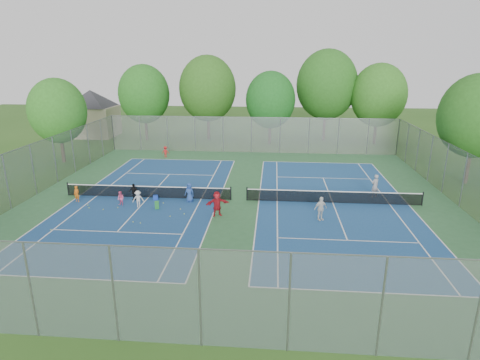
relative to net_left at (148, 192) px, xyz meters
name	(u,v)px	position (x,y,z in m)	size (l,w,h in m)	color
ground	(239,200)	(7.00, 0.00, -0.46)	(120.00, 120.00, 0.00)	#2C551A
court_pad	(239,200)	(7.00, 0.00, -0.45)	(32.00, 32.00, 0.01)	#2E6136
court_left	(148,197)	(0.00, 0.00, -0.44)	(10.97, 23.77, 0.01)	navy
court_right	(333,203)	(14.00, 0.00, -0.44)	(10.97, 23.77, 0.01)	navy
net_left	(148,192)	(0.00, 0.00, 0.00)	(12.87, 0.10, 0.91)	black
net_right	(333,197)	(14.00, 0.00, 0.00)	(12.87, 0.10, 0.91)	black
fence_north	(251,135)	(7.00, 16.00, 1.54)	(32.00, 0.10, 4.00)	gray
fence_south	(200,299)	(7.00, -16.00, 1.54)	(32.00, 0.10, 4.00)	gray
fence_west	(33,170)	(-9.00, 0.00, 1.54)	(32.00, 0.10, 4.00)	gray
fence_east	(463,180)	(23.00, 0.00, 1.54)	(32.00, 0.10, 4.00)	gray
house	(91,105)	(-15.00, 24.00, 3.76)	(11.03, 11.03, 7.30)	#B7A88C
tree_nw	(144,94)	(-7.00, 22.00, 5.44)	(6.40, 6.40, 9.58)	#443326
tree_nl	(208,89)	(1.00, 23.00, 6.09)	(7.20, 7.20, 10.69)	#443326
tree_nc	(270,100)	(9.00, 21.00, 4.94)	(6.00, 6.00, 8.85)	#443326
tree_nr	(327,85)	(16.00, 24.00, 6.59)	(7.60, 7.60, 11.42)	#443326
tree_ne	(379,95)	(22.00, 22.00, 5.51)	(6.60, 6.60, 9.77)	#443326
tree_side_w	(58,111)	(-12.00, 10.00, 4.79)	(5.60, 5.60, 8.47)	#443326
tree_side_e	(476,116)	(26.00, 6.00, 5.29)	(6.00, 6.00, 9.20)	#443326
ball_crate	(156,198)	(0.68, -0.36, -0.30)	(0.37, 0.37, 0.32)	#183DB9
ball_hopper	(157,205)	(1.34, -2.28, -0.17)	(0.29, 0.29, 0.56)	green
student_a	(77,194)	(-5.00, -1.36, 0.16)	(0.45, 0.30, 1.24)	orange
student_b	(121,199)	(-1.46, -1.82, 0.08)	(0.52, 0.40, 1.06)	pink
student_c	(138,199)	(-0.07, -2.08, 0.17)	(0.81, 0.47, 1.26)	silver
student_d	(134,192)	(-0.90, -0.60, 0.19)	(0.75, 0.31, 1.29)	black
student_e	(189,192)	(3.35, -0.60, 0.27)	(0.71, 0.46, 1.46)	#284992
student_f	(217,204)	(5.80, -3.17, 0.41)	(1.60, 0.51, 1.73)	#B31924
child_far_baseline	(166,152)	(-2.07, 12.89, 0.15)	(0.78, 0.45, 1.21)	#B3191A
instructor	(375,186)	(17.34, 1.59, 0.46)	(0.67, 0.44, 1.83)	gray
teen_court_b	(321,209)	(12.71, -3.37, 0.36)	(0.96, 0.40, 1.63)	silver
tennis_ball_0	(89,208)	(-3.53, -2.64, -0.42)	(0.07, 0.07, 0.07)	#CFF138
tennis_ball_1	(133,222)	(0.48, -4.86, -0.42)	(0.07, 0.07, 0.07)	yellow
tennis_ball_2	(140,223)	(1.01, -4.98, -0.42)	(0.07, 0.07, 0.07)	#ADD231
tennis_ball_3	(180,209)	(3.03, -2.31, -0.42)	(0.07, 0.07, 0.07)	yellow
tennis_ball_4	(88,205)	(-3.86, -2.11, -0.42)	(0.07, 0.07, 0.07)	#B1D030
tennis_ball_5	(51,230)	(-4.20, -6.51, -0.42)	(0.07, 0.07, 0.07)	#DCF338
tennis_ball_6	(184,214)	(3.51, -3.18, -0.42)	(0.07, 0.07, 0.07)	#C9F037
tennis_ball_7	(170,216)	(2.65, -3.69, -0.42)	(0.07, 0.07, 0.07)	gold
tennis_ball_8	(118,208)	(-1.52, -2.37, -0.42)	(0.07, 0.07, 0.07)	yellow
tennis_ball_9	(163,203)	(1.50, -1.19, -0.42)	(0.07, 0.07, 0.07)	#D9EF37
tennis_ball_10	(103,210)	(-2.39, -2.85, -0.42)	(0.07, 0.07, 0.07)	#CCDC33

